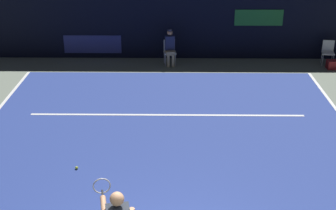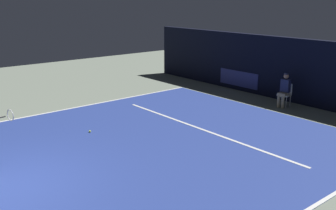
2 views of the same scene
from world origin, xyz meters
TOP-DOWN VIEW (x-y plane):
  - ground_plane at (0.00, 4.44)m, footprint 32.16×32.16m
  - court_surface at (0.00, 4.44)m, footprint 10.06×10.89m
  - line_sideline_right at (-4.98, 4.44)m, footprint 0.10×10.89m
  - line_service at (0.00, 6.35)m, footprint 7.85×0.10m
  - back_wall at (-0.00, 11.71)m, footprint 16.75×0.33m
  - line_judge_on_chair at (0.04, 10.80)m, footprint 0.49×0.57m
  - tennis_ball at (-2.04, 3.39)m, footprint 0.07×0.07m

SIDE VIEW (x-z plane):
  - ground_plane at x=0.00m, z-range 0.00..0.00m
  - court_surface at x=0.00m, z-range 0.00..0.01m
  - line_sideline_right at x=-4.98m, z-range 0.01..0.02m
  - line_service at x=0.00m, z-range 0.01..0.02m
  - tennis_ball at x=-2.04m, z-range 0.01..0.08m
  - line_judge_on_chair at x=0.04m, z-range 0.03..1.35m
  - back_wall at x=0.00m, z-range 0.00..2.60m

